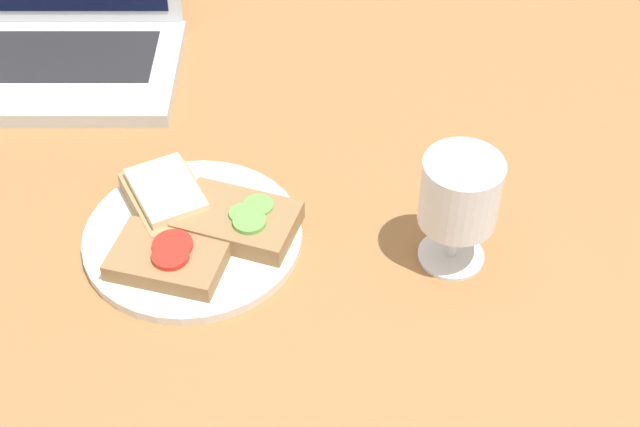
% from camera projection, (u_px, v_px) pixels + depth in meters
% --- Properties ---
extents(wooden_table, '(1.40, 1.40, 0.03)m').
position_uv_depth(wooden_table, '(229.00, 256.00, 0.92)').
color(wooden_table, '#9E6B3D').
rests_on(wooden_table, ground).
extents(plate, '(0.23, 0.23, 0.01)m').
position_uv_depth(plate, '(192.00, 237.00, 0.92)').
color(plate, silver).
rests_on(plate, wooden_table).
extents(sandwich_with_tomato, '(0.13, 0.10, 0.03)m').
position_uv_depth(sandwich_with_tomato, '(168.00, 257.00, 0.87)').
color(sandwich_with_tomato, '#937047').
rests_on(sandwich_with_tomato, plate).
extents(sandwich_with_cucumber, '(0.14, 0.11, 0.03)m').
position_uv_depth(sandwich_with_cucumber, '(238.00, 221.00, 0.91)').
color(sandwich_with_cucumber, '#937047').
rests_on(sandwich_with_cucumber, plate).
extents(sandwich_with_cheese, '(0.11, 0.13, 0.03)m').
position_uv_depth(sandwich_with_cheese, '(166.00, 198.00, 0.93)').
color(sandwich_with_cheese, '#A88456').
rests_on(sandwich_with_cheese, plate).
extents(wine_glass, '(0.08, 0.08, 0.13)m').
position_uv_depth(wine_glass, '(459.00, 198.00, 0.85)').
color(wine_glass, white).
rests_on(wine_glass, wooden_table).
extents(laptop, '(0.34, 0.23, 0.23)m').
position_uv_depth(laptop, '(41.00, 30.00, 1.11)').
color(laptop, silver).
rests_on(laptop, wooden_table).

